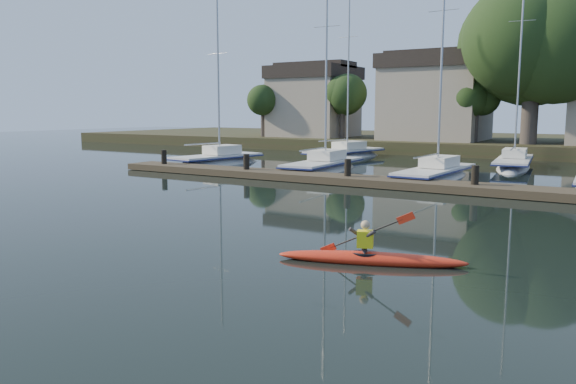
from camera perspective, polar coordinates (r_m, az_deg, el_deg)
The scene contains 9 objects.
ground at distance 14.01m, azimuth -7.57°, elevation -6.35°, with size 160.00×160.00×0.00m, color black.
kayak at distance 13.27m, azimuth 8.33°, elevation -6.44°, with size 4.34×2.03×1.41m.
dock at distance 26.18m, azimuth 12.01°, elevation 0.83°, with size 34.00×2.00×1.80m.
sailboat_0 at distance 37.03m, azimuth -7.18°, elevation 2.45°, with size 3.40×8.10×12.46m.
sailboat_1 at distance 32.70m, azimuth 3.63°, elevation 1.75°, with size 2.51×8.76×14.20m.
sailboat_2 at distance 29.82m, azimuth 14.74°, elevation 0.89°, with size 2.54×8.86×14.51m.
sailboat_5 at distance 42.17m, azimuth 5.81°, elevation 3.20°, with size 3.78×9.40×15.17m.
sailboat_6 at distance 37.61m, azimuth 21.91°, elevation 2.05°, with size 3.00×9.72×15.21m.
shore at distance 51.29m, azimuth 23.76°, elevation 7.27°, with size 90.00×25.25×12.75m.
Camera 1 is at (8.55, -10.52, 3.53)m, focal length 35.00 mm.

